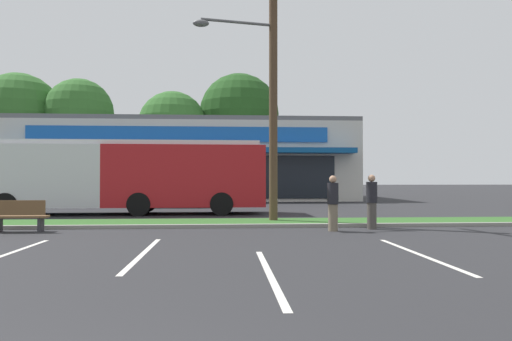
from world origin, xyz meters
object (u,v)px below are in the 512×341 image
at_px(bus_stop_bench, 19,215).
at_px(car_2, 19,192).
at_px(car_1, 174,194).
at_px(pedestrian_by_pole, 372,202).
at_px(utility_pole, 269,76).
at_px(pedestrian_mid, 333,203).
at_px(city_bus, 121,175).

relative_size(bus_stop_bench, car_2, 0.34).
xyz_separation_m(car_1, pedestrian_by_pole, (7.40, -12.23, 0.10)).
height_order(utility_pole, pedestrian_mid, utility_pole).
xyz_separation_m(car_2, pedestrian_by_pole, (16.15, -13.09, 0.05)).
bearing_deg(car_2, car_1, -5.59).
xyz_separation_m(utility_pole, car_2, (-13.12, 10.97, -4.44)).
height_order(car_1, pedestrian_mid, pedestrian_mid).
height_order(car_1, pedestrian_by_pole, pedestrian_by_pole).
distance_m(bus_stop_bench, pedestrian_by_pole, 10.73).
bearing_deg(car_2, pedestrian_by_pole, -39.02).
relative_size(bus_stop_bench, pedestrian_by_pole, 0.93).
height_order(city_bus, pedestrian_by_pole, city_bus).
height_order(city_bus, pedestrian_mid, city_bus).
xyz_separation_m(bus_stop_bench, car_1, (3.32, 12.36, 0.26)).
bearing_deg(pedestrian_by_pole, car_2, -93.13).
xyz_separation_m(bus_stop_bench, car_2, (-5.43, 13.22, 0.30)).
relative_size(bus_stop_bench, car_1, 0.34).
relative_size(car_2, pedestrian_by_pole, 2.78).
bearing_deg(pedestrian_mid, city_bus, -165.01).
bearing_deg(utility_pole, pedestrian_mid, -56.98).
bearing_deg(pedestrian_by_pole, car_1, -112.92).
xyz_separation_m(car_2, pedestrian_mid, (14.81, -13.56, 0.04)).
bearing_deg(city_bus, bus_stop_bench, 76.92).
bearing_deg(car_1, bus_stop_bench, 74.97).
height_order(bus_stop_bench, pedestrian_by_pole, pedestrian_by_pole).
bearing_deg(car_1, pedestrian_mid, 115.49).
bearing_deg(bus_stop_bench, pedestrian_mid, 177.90).
bearing_deg(city_bus, pedestrian_by_pole, 141.60).
distance_m(car_2, pedestrian_mid, 20.08).
bearing_deg(pedestrian_mid, car_2, -164.00).
bearing_deg(car_1, city_bus, 70.83).
xyz_separation_m(bus_stop_bench, pedestrian_by_pole, (10.72, 0.13, 0.36)).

